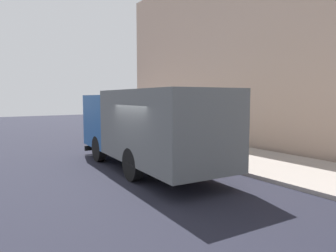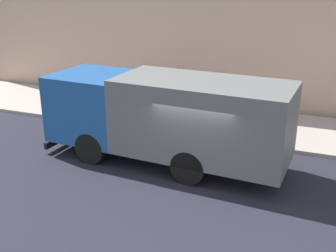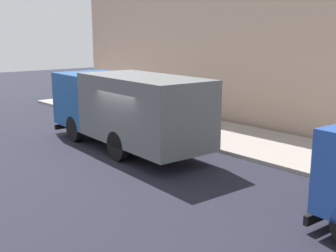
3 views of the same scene
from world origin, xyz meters
name	(u,v)px [view 3 (image 3 of 3)]	position (x,y,z in m)	size (l,w,h in m)	color
ground	(133,158)	(0.00, 0.00, 0.00)	(80.00, 80.00, 0.00)	#1F202C
sidewalk	(225,135)	(5.15, 0.00, 0.07)	(4.30, 30.00, 0.13)	#9D948B
building_facade	(266,16)	(7.80, 0.00, 5.33)	(0.50, 30.00, 10.67)	tan
large_utility_truck	(125,106)	(0.65, 1.36, 1.72)	(3.08, 8.49, 3.01)	#1B4F94
pedestrian_walking	(187,110)	(4.63, 1.94, 1.01)	(0.42, 0.42, 1.67)	#525246
pedestrian_standing	(196,102)	(6.52, 3.25, 1.06)	(0.34, 0.34, 1.74)	#493B4A
pedestrian_third	(130,104)	(3.53, 4.98, 1.04)	(0.50, 0.50, 1.71)	brown
traffic_cone_orange	(124,115)	(3.49, 5.52, 0.44)	(0.43, 0.43, 0.61)	orange
street_sign_post	(168,99)	(3.46, 1.97, 1.65)	(0.44, 0.08, 2.57)	#4C5156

